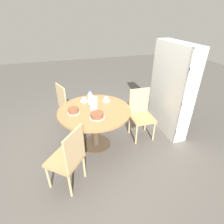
{
  "coord_description": "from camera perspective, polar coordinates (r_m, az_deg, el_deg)",
  "views": [
    {
      "loc": [
        2.56,
        -0.45,
        2.19
      ],
      "look_at": [
        0.0,
        0.31,
        0.66
      ],
      "focal_mm": 28.0,
      "sensor_mm": 36.0,
      "label": 1
    }
  ],
  "objects": [
    {
      "name": "ground_plane",
      "position": [
        3.4,
        -5.11,
        -10.42
      ],
      "size": [
        14.0,
        14.0,
        0.0
      ],
      "primitive_type": "plane",
      "color": "#56514C"
    },
    {
      "name": "dining_table",
      "position": [
        3.05,
        -5.6,
        -1.92
      ],
      "size": [
        1.24,
        1.24,
        0.75
      ],
      "color": "#473828",
      "rests_on": "ground_plane"
    },
    {
      "name": "chair_a",
      "position": [
        3.41,
        9.41,
        -0.41
      ],
      "size": [
        0.42,
        0.42,
        0.96
      ],
      "rotation": [
        0.0,
        0.0,
        1.56
      ],
      "color": "tan",
      "rests_on": "ground_plane"
    },
    {
      "name": "chair_b",
      "position": [
        3.78,
        -13.99,
        2.3
      ],
      "size": [
        0.54,
        0.54,
        0.96
      ],
      "rotation": [
        0.0,
        0.0,
        3.52
      ],
      "color": "tan",
      "rests_on": "ground_plane"
    },
    {
      "name": "chair_c",
      "position": [
        2.48,
        -14.08,
        -14.33
      ],
      "size": [
        0.59,
        0.59,
        0.96
      ],
      "rotation": [
        0.0,
        0.0,
        5.6
      ],
      "color": "tan",
      "rests_on": "ground_plane"
    },
    {
      "name": "bookshelf",
      "position": [
        3.61,
        18.36,
        6.64
      ],
      "size": [
        1.07,
        0.28,
        1.75
      ],
      "rotation": [
        0.0,
        0.0,
        3.14
      ],
      "color": "silver",
      "rests_on": "ground_plane"
    },
    {
      "name": "coffee_pot",
      "position": [
        2.93,
        -6.05,
        2.9
      ],
      "size": [
        0.13,
        0.13,
        0.26
      ],
      "color": "silver",
      "rests_on": "dining_table"
    },
    {
      "name": "water_bottle",
      "position": [
        3.12,
        -7.11,
        4.36
      ],
      "size": [
        0.08,
        0.08,
        0.26
      ],
      "color": "silver",
      "rests_on": "dining_table"
    },
    {
      "name": "cake_main",
      "position": [
        2.73,
        -4.91,
        -1.08
      ],
      "size": [
        0.24,
        0.24,
        0.09
      ],
      "color": "silver",
      "rests_on": "dining_table"
    },
    {
      "name": "cake_second",
      "position": [
        2.91,
        -12.47,
        0.4
      ],
      "size": [
        0.2,
        0.2,
        0.09
      ],
      "color": "silver",
      "rests_on": "dining_table"
    },
    {
      "name": "cup_a",
      "position": [
        3.28,
        -9.1,
        3.94
      ],
      "size": [
        0.14,
        0.14,
        0.07
      ],
      "color": "white",
      "rests_on": "dining_table"
    },
    {
      "name": "cup_b",
      "position": [
        3.25,
        -1.89,
        4.11
      ],
      "size": [
        0.14,
        0.14,
        0.07
      ],
      "color": "white",
      "rests_on": "dining_table"
    }
  ]
}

